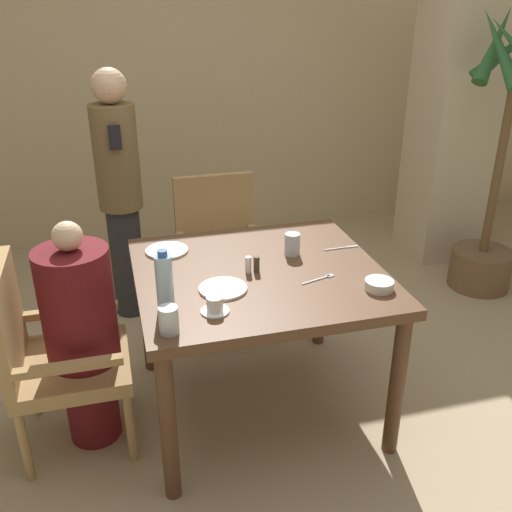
# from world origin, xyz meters

# --- Properties ---
(ground_plane) EXTENTS (16.00, 16.00, 0.00)m
(ground_plane) POSITION_xyz_m (0.00, 0.00, 0.00)
(ground_plane) COLOR tan
(wall_back) EXTENTS (8.00, 0.06, 2.80)m
(wall_back) POSITION_xyz_m (0.00, 2.45, 1.40)
(wall_back) COLOR #C6B289
(wall_back) RESTS_ON ground_plane
(pillar_stone) EXTENTS (0.50, 0.50, 2.70)m
(pillar_stone) POSITION_xyz_m (1.92, 1.50, 1.35)
(pillar_stone) COLOR beige
(pillar_stone) RESTS_ON ground_plane
(dining_table) EXTENTS (1.13, 1.06, 0.78)m
(dining_table) POSITION_xyz_m (0.00, 0.00, 0.68)
(dining_table) COLOR brown
(dining_table) RESTS_ON ground_plane
(chair_left_side) EXTENTS (0.51, 0.51, 0.92)m
(chair_left_side) POSITION_xyz_m (-0.96, 0.00, 0.50)
(chair_left_side) COLOR #A88451
(chair_left_side) RESTS_ON ground_plane
(diner_in_left_chair) EXTENTS (0.32, 0.32, 1.10)m
(diner_in_left_chair) POSITION_xyz_m (-0.82, 0.00, 0.57)
(diner_in_left_chair) COLOR #5B1419
(diner_in_left_chair) RESTS_ON ground_plane
(chair_far_side) EXTENTS (0.51, 0.51, 0.92)m
(chair_far_side) POSITION_xyz_m (0.00, 0.93, 0.50)
(chair_far_side) COLOR #A88451
(chair_far_side) RESTS_ON ground_plane
(standing_host) EXTENTS (0.27, 0.30, 1.57)m
(standing_host) POSITION_xyz_m (-0.57, 1.15, 0.85)
(standing_host) COLOR #2D2D33
(standing_host) RESTS_ON ground_plane
(potted_palm) EXTENTS (0.66, 0.66, 1.90)m
(potted_palm) POSITION_xyz_m (1.90, 0.85, 0.72)
(potted_palm) COLOR brown
(potted_palm) RESTS_ON ground_plane
(plate_main_left) EXTENTS (0.21, 0.21, 0.01)m
(plate_main_left) POSITION_xyz_m (-0.20, -0.14, 0.78)
(plate_main_left) COLOR white
(plate_main_left) RESTS_ON dining_table
(plate_main_right) EXTENTS (0.21, 0.21, 0.01)m
(plate_main_right) POSITION_xyz_m (-0.39, 0.32, 0.78)
(plate_main_right) COLOR white
(plate_main_right) RESTS_ON dining_table
(teacup_with_saucer) EXTENTS (0.12, 0.12, 0.07)m
(teacup_with_saucer) POSITION_xyz_m (-0.27, -0.32, 0.81)
(teacup_with_saucer) COLOR white
(teacup_with_saucer) RESTS_ON dining_table
(bowl_small) EXTENTS (0.13, 0.13, 0.04)m
(bowl_small) POSITION_xyz_m (0.46, -0.31, 0.80)
(bowl_small) COLOR white
(bowl_small) RESTS_ON dining_table
(water_bottle) EXTENTS (0.07, 0.07, 0.26)m
(water_bottle) POSITION_xyz_m (-0.46, -0.25, 0.90)
(water_bottle) COLOR #A3C6DB
(water_bottle) RESTS_ON dining_table
(glass_tall_near) EXTENTS (0.08, 0.08, 0.11)m
(glass_tall_near) POSITION_xyz_m (0.21, 0.13, 0.83)
(glass_tall_near) COLOR silver
(glass_tall_near) RESTS_ON dining_table
(glass_tall_mid) EXTENTS (0.08, 0.08, 0.11)m
(glass_tall_mid) POSITION_xyz_m (-0.47, -0.42, 0.83)
(glass_tall_mid) COLOR silver
(glass_tall_mid) RESTS_ON dining_table
(salt_shaker) EXTENTS (0.03, 0.03, 0.08)m
(salt_shaker) POSITION_xyz_m (-0.05, -0.01, 0.82)
(salt_shaker) COLOR white
(salt_shaker) RESTS_ON dining_table
(pepper_shaker) EXTENTS (0.03, 0.03, 0.08)m
(pepper_shaker) POSITION_xyz_m (-0.01, -0.01, 0.82)
(pepper_shaker) COLOR #4C3D2D
(pepper_shaker) RESTS_ON dining_table
(fork_beside_plate) EXTENTS (0.17, 0.07, 0.00)m
(fork_beside_plate) POSITION_xyz_m (0.25, -0.16, 0.78)
(fork_beside_plate) COLOR silver
(fork_beside_plate) RESTS_ON dining_table
(knife_beside_plate) EXTENTS (0.19, 0.02, 0.00)m
(knife_beside_plate) POSITION_xyz_m (0.48, 0.13, 0.78)
(knife_beside_plate) COLOR silver
(knife_beside_plate) RESTS_ON dining_table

